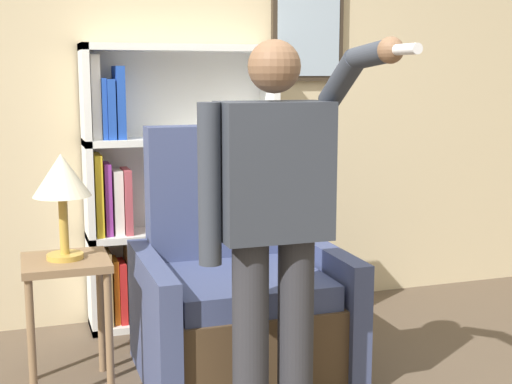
# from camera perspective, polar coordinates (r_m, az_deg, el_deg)

# --- Properties ---
(wall_back) EXTENTS (8.00, 0.11, 2.80)m
(wall_back) POSITION_cam_1_polar(r_m,az_deg,el_deg) (4.43, -6.22, 8.05)
(wall_back) COLOR beige
(wall_back) RESTS_ON ground_plane
(bookcase) EXTENTS (1.15, 0.28, 1.68)m
(bookcase) POSITION_cam_1_polar(r_m,az_deg,el_deg) (4.30, -7.52, 0.08)
(bookcase) COLOR white
(bookcase) RESTS_ON ground_plane
(armchair) EXTENTS (1.00, 0.89, 1.24)m
(armchair) POSITION_cam_1_polar(r_m,az_deg,el_deg) (3.67, -1.52, -8.50)
(armchair) COLOR #4C3823
(armchair) RESTS_ON ground_plane
(person_standing) EXTENTS (0.59, 0.78, 1.64)m
(person_standing) POSITION_cam_1_polar(r_m,az_deg,el_deg) (2.84, 1.47, -2.07)
(person_standing) COLOR #2D2D33
(person_standing) RESTS_ON ground_plane
(side_table) EXTENTS (0.40, 0.40, 0.65)m
(side_table) POSITION_cam_1_polar(r_m,az_deg,el_deg) (3.51, -14.92, -7.30)
(side_table) COLOR #846647
(side_table) RESTS_ON ground_plane
(table_lamp) EXTENTS (0.27, 0.27, 0.50)m
(table_lamp) POSITION_cam_1_polar(r_m,az_deg,el_deg) (3.40, -15.28, 0.90)
(table_lamp) COLOR gold
(table_lamp) RESTS_ON side_table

